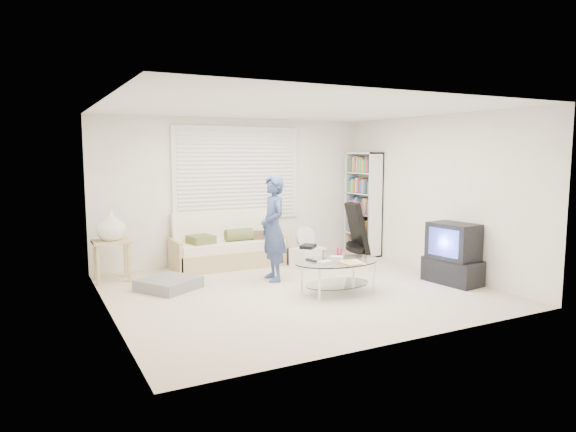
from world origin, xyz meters
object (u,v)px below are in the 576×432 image
bookshelf (363,204)px  coffee_table (337,267)px  futon_sofa (229,248)px  tv_unit (453,254)px

bookshelf → coffee_table: 2.94m
futon_sofa → tv_unit: (2.51, -2.59, 0.13)m
futon_sofa → tv_unit: size_ratio=2.14×
futon_sofa → coffee_table: 2.39m
futon_sofa → coffee_table: size_ratio=1.54×
bookshelf → coffee_table: size_ratio=1.55×
tv_unit → coffee_table: tv_unit is taller
bookshelf → tv_unit: (-0.13, -2.44, -0.53)m
futon_sofa → bookshelf: 2.72m
futon_sofa → bookshelf: bearing=-3.3°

